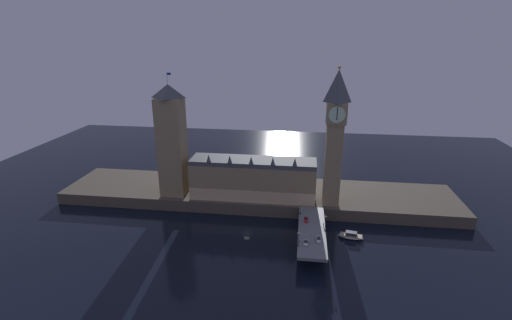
{
  "coord_description": "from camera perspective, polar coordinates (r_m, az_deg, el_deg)",
  "views": [
    {
      "loc": [
        25.0,
        -154.72,
        90.46
      ],
      "look_at": [
        1.82,
        20.0,
        30.52
      ],
      "focal_mm": 26.0,
      "sensor_mm": 36.0,
      "label": 1
    }
  ],
  "objects": [
    {
      "name": "street_lamp_mid",
      "position": [
        169.53,
        10.63,
        -9.24
      ],
      "size": [
        1.34,
        0.6,
        7.35
      ],
      "color": "#2D3333",
      "rests_on": "bridge"
    },
    {
      "name": "pedestrian_far_rail",
      "position": [
        183.14,
        6.87,
        -8.09
      ],
      "size": [
        0.38,
        0.38,
        1.75
      ],
      "color": "black",
      "rests_on": "bridge"
    },
    {
      "name": "pedestrian_near_rail",
      "position": [
        160.7,
        6.7,
        -12.22
      ],
      "size": [
        0.38,
        0.38,
        1.66
      ],
      "color": "black",
      "rests_on": "bridge"
    },
    {
      "name": "clock_tower",
      "position": [
        186.89,
        12.02,
        3.86
      ],
      "size": [
        10.1,
        10.21,
        70.35
      ],
      "color": "#8E7A56",
      "rests_on": "embankment"
    },
    {
      "name": "car_northbound_lead",
      "position": [
        178.17,
        7.7,
        -9.04
      ],
      "size": [
        1.88,
        4.58,
        1.41
      ],
      "color": "red",
      "rests_on": "bridge"
    },
    {
      "name": "embankment",
      "position": [
        213.94,
        0.19,
        -5.29
      ],
      "size": [
        220.0,
        42.0,
        6.37
      ],
      "color": "#4C4438",
      "rests_on": "ground_plane"
    },
    {
      "name": "boat_downstream",
      "position": [
        182.02,
        14.42,
        -11.25
      ],
      "size": [
        12.02,
        6.52,
        3.22
      ],
      "color": "#B2A893",
      "rests_on": "ground_plane"
    },
    {
      "name": "car_southbound_lead",
      "position": [
        163.05,
        9.6,
        -11.94
      ],
      "size": [
        1.84,
        4.72,
        1.54
      ],
      "color": "silver",
      "rests_on": "bridge"
    },
    {
      "name": "victoria_tower",
      "position": [
        202.86,
        -12.82,
        2.9
      ],
      "size": [
        13.35,
        13.35,
        66.14
      ],
      "color": "#8E7A56",
      "rests_on": "embankment"
    },
    {
      "name": "parliament_hall",
      "position": [
        199.58,
        -0.44,
        -2.83
      ],
      "size": [
        66.61,
        17.38,
        25.43
      ],
      "color": "#8E7A56",
      "rests_on": "embankment"
    },
    {
      "name": "pedestrian_mid_walk",
      "position": [
        174.49,
        10.37,
        -9.73
      ],
      "size": [
        0.38,
        0.38,
        1.71
      ],
      "color": "black",
      "rests_on": "bridge"
    },
    {
      "name": "car_northbound_trail",
      "position": [
        160.22,
        7.67,
        -12.47
      ],
      "size": [
        2.03,
        3.94,
        1.34
      ],
      "color": "silver",
      "rests_on": "bridge"
    },
    {
      "name": "ground_plane",
      "position": [
        180.96,
        -1.43,
        -11.22
      ],
      "size": [
        400.0,
        400.0,
        0.0
      ],
      "primitive_type": "plane",
      "color": "black"
    },
    {
      "name": "street_lamp_far",
      "position": [
        182.64,
        6.78,
        -7.15
      ],
      "size": [
        1.34,
        0.6,
        6.12
      ],
      "color": "#2D3333",
      "rests_on": "bridge"
    },
    {
      "name": "street_lamp_near",
      "position": [
        156.49,
        6.57,
        -11.73
      ],
      "size": [
        1.34,
        0.6,
        6.65
      ],
      "color": "#2D3333",
      "rests_on": "bridge"
    },
    {
      "name": "bridge",
      "position": [
        172.34,
        8.56,
        -11.07
      ],
      "size": [
        12.17,
        46.0,
        7.17
      ],
      "color": "slate",
      "rests_on": "ground_plane"
    }
  ]
}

